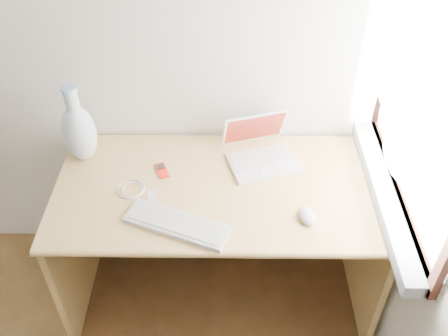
{
  "coord_description": "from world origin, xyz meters",
  "views": [
    {
      "loc": [
        1.05,
        -0.16,
        2.22
      ],
      "look_at": [
        1.03,
        1.35,
        0.88
      ],
      "focal_mm": 40.0,
      "sensor_mm": 36.0,
      "label": 1
    }
  ],
  "objects_px": {
    "laptop": "(263,151)",
    "vase": "(79,131)",
    "external_keyboard": "(177,224)",
    "desk": "(220,207)"
  },
  "relations": [
    {
      "from": "laptop",
      "to": "vase",
      "type": "bearing_deg",
      "value": 163.25
    },
    {
      "from": "laptop",
      "to": "external_keyboard",
      "type": "xyz_separation_m",
      "value": [
        -0.36,
        -0.41,
        -0.04
      ]
    },
    {
      "from": "vase",
      "to": "desk",
      "type": "bearing_deg",
      "value": -9.22
    },
    {
      "from": "desk",
      "to": "vase",
      "type": "height_order",
      "value": "vase"
    },
    {
      "from": "laptop",
      "to": "vase",
      "type": "xyz_separation_m",
      "value": [
        -0.81,
        0.0,
        0.11
      ]
    },
    {
      "from": "desk",
      "to": "laptop",
      "type": "bearing_deg",
      "value": 27.41
    },
    {
      "from": "laptop",
      "to": "external_keyboard",
      "type": "bearing_deg",
      "value": -147.79
    },
    {
      "from": "vase",
      "to": "external_keyboard",
      "type": "bearing_deg",
      "value": -42.21
    },
    {
      "from": "desk",
      "to": "external_keyboard",
      "type": "xyz_separation_m",
      "value": [
        -0.16,
        -0.31,
        0.23
      ]
    },
    {
      "from": "desk",
      "to": "vase",
      "type": "relative_size",
      "value": 3.76
    }
  ]
}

